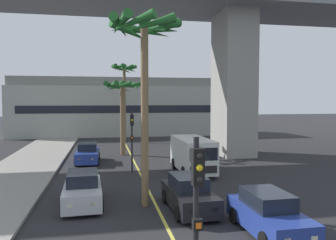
% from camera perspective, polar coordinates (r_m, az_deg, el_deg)
% --- Properties ---
extents(lane_stripe_center, '(0.14, 56.00, 0.01)m').
position_cam_1_polar(lane_stripe_center, '(23.18, -4.70, -8.97)').
color(lane_stripe_center, '#DBCC4C').
rests_on(lane_stripe_center, ground).
extents(bridge_overpass, '(61.73, 8.00, 16.93)m').
position_cam_1_polar(bridge_overpass, '(30.29, -4.23, 19.31)').
color(bridge_overpass, gray).
rests_on(bridge_overpass, ground).
extents(pier_building_backdrop, '(29.43, 8.04, 8.00)m').
position_cam_1_polar(pier_building_backdrop, '(49.16, -8.02, 2.17)').
color(pier_building_backdrop, '#ADB2A8').
rests_on(pier_building_backdrop, ground).
extents(car_queue_front, '(1.96, 4.16, 1.56)m').
position_cam_1_polar(car_queue_front, '(16.84, -14.16, -11.31)').
color(car_queue_front, '#B7BABF').
rests_on(car_queue_front, ground).
extents(car_queue_second, '(1.87, 4.12, 1.56)m').
position_cam_1_polar(car_queue_second, '(13.56, 16.52, -14.98)').
color(car_queue_second, navy).
rests_on(car_queue_second, ground).
extents(car_queue_third, '(1.95, 4.16, 1.56)m').
position_cam_1_polar(car_queue_third, '(15.66, 3.51, -12.33)').
color(car_queue_third, black).
rests_on(car_queue_third, ground).
extents(car_queue_fourth, '(1.87, 4.12, 1.56)m').
position_cam_1_polar(car_queue_fourth, '(27.65, -13.35, -5.52)').
color(car_queue_fourth, navy).
rests_on(car_queue_fourth, ground).
extents(delivery_van, '(2.17, 5.26, 2.36)m').
position_cam_1_polar(delivery_van, '(23.27, 4.13, -5.71)').
color(delivery_van, silver).
rests_on(delivery_van, ground).
extents(traffic_light_median_near, '(0.24, 0.37, 4.20)m').
position_cam_1_polar(traffic_light_median_near, '(7.28, 4.87, -14.62)').
color(traffic_light_median_near, black).
rests_on(traffic_light_median_near, ground).
extents(traffic_light_median_far, '(0.24, 0.37, 4.20)m').
position_cam_1_polar(traffic_light_median_far, '(23.25, -6.08, -2.18)').
color(traffic_light_median_far, black).
rests_on(traffic_light_median_far, ground).
extents(palm_tree_near_median, '(3.48, 3.50, 8.84)m').
position_cam_1_polar(palm_tree_near_median, '(15.88, -4.04, 12.44)').
color(palm_tree_near_median, brown).
rests_on(palm_tree_near_median, ground).
extents(palm_tree_mid_median, '(3.59, 3.69, 6.71)m').
position_cam_1_polar(palm_tree_mid_median, '(30.70, -7.68, 4.04)').
color(palm_tree_mid_median, brown).
rests_on(palm_tree_mid_median, ground).
extents(palm_tree_far_median, '(3.09, 3.06, 9.20)m').
position_cam_1_polar(palm_tree_far_median, '(40.33, -7.35, 7.25)').
color(palm_tree_far_median, brown).
rests_on(palm_tree_far_median, ground).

